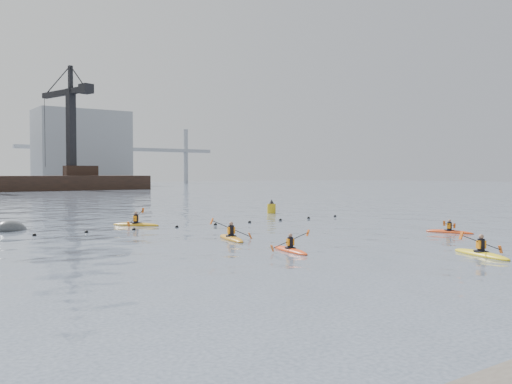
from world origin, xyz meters
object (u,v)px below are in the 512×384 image
kayaker_4 (449,231)px  kayaker_5 (136,224)px  mooring_buoy (12,230)px  kayaker_0 (290,249)px  kayaker_1 (481,253)px  kayaker_3 (231,238)px  nav_buoy (271,208)px

kayaker_4 → kayaker_5: size_ratio=0.97×
kayaker_4 → mooring_buoy: 27.54m
kayaker_0 → kayaker_4: 12.93m
kayaker_1 → kayaker_4: bearing=59.6°
kayaker_3 → kayaker_4: bearing=-7.1°
kayaker_1 → kayaker_5: bearing=124.4°
mooring_buoy → nav_buoy: (22.44, 2.17, 0.43)m
kayaker_3 → kayaker_5: (-1.16, 10.47, -0.00)m
kayaker_1 → kayaker_3: kayaker_3 is taller
kayaker_3 → kayaker_5: kayaker_3 is taller
nav_buoy → kayaker_4: bearing=-92.5°
kayaker_3 → mooring_buoy: (-8.88, 12.17, -0.11)m
kayaker_5 → nav_buoy: nav_buoy is taller
kayaker_3 → mooring_buoy: size_ratio=1.42×
kayaker_3 → kayaker_0: bearing=-78.1°
mooring_buoy → kayaker_5: bearing=-12.4°
kayaker_3 → kayaker_4: 13.63m
kayaker_1 → nav_buoy: bearing=89.8°
kayaker_3 → mooring_buoy: bearing=140.2°
kayaker_3 → nav_buoy: size_ratio=2.49×
kayaker_5 → mooring_buoy: kayaker_5 is taller
kayaker_4 → nav_buoy: bearing=-109.2°
mooring_buoy → kayaker_0: bearing=-63.7°
kayaker_5 → mooring_buoy: size_ratio=1.23×
kayaker_5 → kayaker_0: bearing=-127.5°
kayaker_0 → kayaker_3: kayaker_3 is taller
nav_buoy → kayaker_0: bearing=-124.9°
kayaker_5 → kayaker_3: bearing=-124.7°
kayaker_0 → kayaker_3: 5.43m
kayaker_0 → kayaker_5: (-0.96, 15.90, 0.02)m
kayaker_3 → kayaker_4: (12.71, -4.93, -0.02)m
kayaker_4 → kayaker_1: bearing=26.5°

